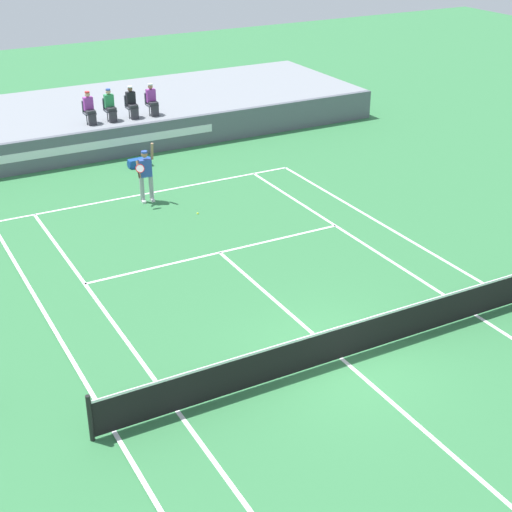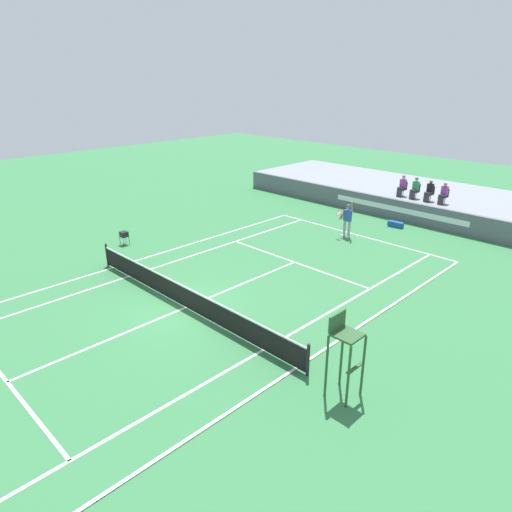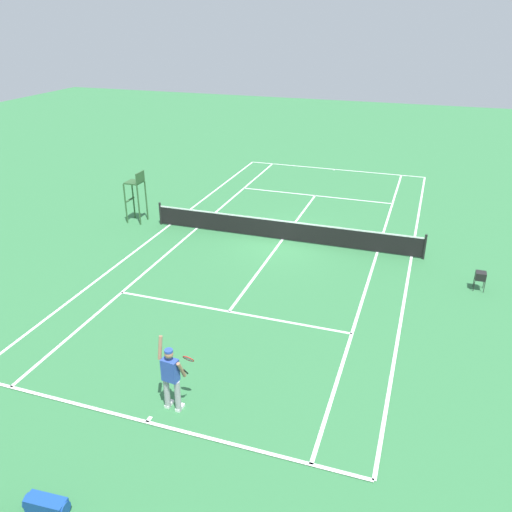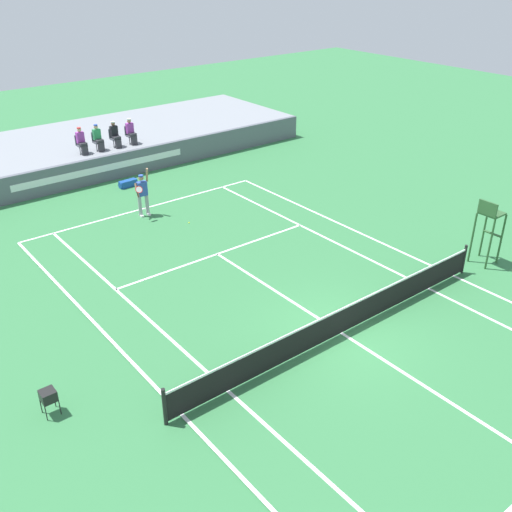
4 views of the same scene
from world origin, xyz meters
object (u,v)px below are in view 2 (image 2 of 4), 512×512
object	(u,v)px
spectator_seated_0	(402,186)
spectator_seated_2	(429,191)
tennis_player	(347,219)
spectator_seated_1	(415,189)
umpire_chair	(344,346)
spectator_seated_3	(444,194)
equipment_bag	(396,224)
ball_hopper	(124,234)
tennis_ball	(342,249)

from	to	relation	value
spectator_seated_0	spectator_seated_2	size ratio (longest dim) A/B	1.00
spectator_seated_0	tennis_player	xyz separation A→B (m)	(0.02, -5.88, -0.86)
spectator_seated_1	umpire_chair	size ratio (longest dim) A/B	0.52
spectator_seated_2	tennis_player	distance (m)	6.19
spectator_seated_2	tennis_player	bearing A→B (deg)	-106.46
spectator_seated_1	spectator_seated_3	bearing A→B (deg)	0.00
tennis_player	equipment_bag	bearing A→B (deg)	73.36
spectator_seated_0	equipment_bag	distance (m)	3.10
spectator_seated_0	ball_hopper	size ratio (longest dim) A/B	1.81
spectator_seated_0	umpire_chair	world-z (taller)	spectator_seated_0
spectator_seated_0	spectator_seated_1	bearing A→B (deg)	0.00
spectator_seated_0	tennis_ball	size ratio (longest dim) A/B	18.60
spectator_seated_1	ball_hopper	xyz separation A→B (m)	(-8.38, -15.07, -1.28)
umpire_chair	tennis_player	bearing A→B (deg)	123.82
tennis_player	umpire_chair	bearing A→B (deg)	-56.18
spectator_seated_0	tennis_player	distance (m)	5.94
tennis_player	spectator_seated_3	bearing A→B (deg)	66.09
spectator_seated_1	ball_hopper	bearing A→B (deg)	-119.07
equipment_bag	tennis_ball	bearing A→B (deg)	-89.99
spectator_seated_2	spectator_seated_3	size ratio (longest dim) A/B	1.00
tennis_ball	spectator_seated_0	bearing A→B (deg)	97.90
spectator_seated_0	equipment_bag	world-z (taller)	spectator_seated_0
tennis_ball	spectator_seated_3	bearing A→B (deg)	78.62
ball_hopper	tennis_ball	bearing A→B (deg)	40.50
ball_hopper	spectator_seated_1	bearing A→B (deg)	60.93
spectator_seated_3	spectator_seated_1	bearing A→B (deg)	180.00
spectator_seated_1	tennis_player	xyz separation A→B (m)	(-0.83, -5.88, -0.86)
tennis_ball	ball_hopper	distance (m)	11.33
spectator_seated_3	tennis_ball	size ratio (longest dim) A/B	18.60
tennis_player	spectator_seated_2	bearing A→B (deg)	73.54
spectator_seated_2	tennis_player	xyz separation A→B (m)	(-1.74, -5.88, -0.86)
tennis_ball	ball_hopper	size ratio (longest dim) A/B	0.10
equipment_bag	umpire_chair	bearing A→B (deg)	-66.31
spectator_seated_2	spectator_seated_0	bearing A→B (deg)	180.00
spectator_seated_1	equipment_bag	xyz separation A→B (m)	(0.22, -2.37, -1.69)
spectator_seated_3	ball_hopper	bearing A→B (deg)	-123.98
spectator_seated_2	spectator_seated_1	bearing A→B (deg)	180.00
spectator_seated_2	ball_hopper	xyz separation A→B (m)	(-9.29, -15.07, -1.28)
spectator_seated_0	tennis_ball	distance (m)	8.01
spectator_seated_2	equipment_bag	size ratio (longest dim) A/B	1.37
spectator_seated_2	ball_hopper	world-z (taller)	spectator_seated_2
umpire_chair	ball_hopper	world-z (taller)	umpire_chair
spectator_seated_0	umpire_chair	xyz separation A→B (m)	(7.54, -17.11, -0.30)
spectator_seated_0	umpire_chair	bearing A→B (deg)	-66.22
spectator_seated_1	tennis_player	distance (m)	6.00
spectator_seated_2	umpire_chair	bearing A→B (deg)	-71.32
spectator_seated_1	equipment_bag	size ratio (longest dim) A/B	1.37
tennis_ball	equipment_bag	size ratio (longest dim) A/B	0.07
spectator_seated_1	spectator_seated_3	xyz separation A→B (m)	(1.78, 0.00, 0.00)
spectator_seated_3	umpire_chair	size ratio (longest dim) A/B	0.52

